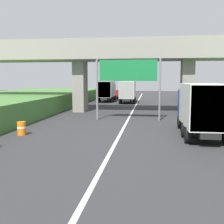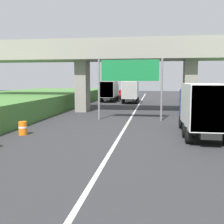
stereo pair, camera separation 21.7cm
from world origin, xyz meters
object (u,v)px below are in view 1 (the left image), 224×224
(truck_silver, at_px, (107,90))
(truck_blue, at_px, (200,107))
(overhead_highway_sign, at_px, (128,75))
(truck_green, at_px, (128,91))
(car_red, at_px, (114,94))
(construction_barrel_4, at_px, (21,128))

(truck_silver, bearing_deg, truck_blue, -69.50)
(overhead_highway_sign, height_order, truck_green, overhead_highway_sign)
(car_red, height_order, construction_barrel_4, car_red)
(overhead_highway_sign, height_order, construction_barrel_4, overhead_highway_sign)
(truck_blue, height_order, truck_green, same)
(overhead_highway_sign, bearing_deg, truck_silver, 103.70)
(truck_silver, bearing_deg, overhead_highway_sign, -76.30)
(overhead_highway_sign, height_order, truck_silver, overhead_highway_sign)
(construction_barrel_4, bearing_deg, truck_green, 79.49)
(truck_blue, xyz_separation_m, truck_silver, (-10.46, 27.99, 0.00))
(car_red, xyz_separation_m, construction_barrel_4, (-1.51, -36.95, -0.40))
(car_red, relative_size, construction_barrel_4, 4.56)
(construction_barrel_4, bearing_deg, car_red, 87.66)
(truck_silver, height_order, truck_green, same)
(truck_green, relative_size, construction_barrel_4, 8.11)
(truck_green, distance_m, car_red, 10.46)
(truck_blue, bearing_deg, truck_green, 104.53)
(truck_silver, xyz_separation_m, car_red, (0.24, 7.62, -1.08))
(truck_blue, bearing_deg, car_red, 106.02)
(overhead_highway_sign, distance_m, car_red, 29.68)
(truck_green, bearing_deg, overhead_highway_sign, -85.66)
(truck_blue, relative_size, construction_barrel_4, 8.11)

